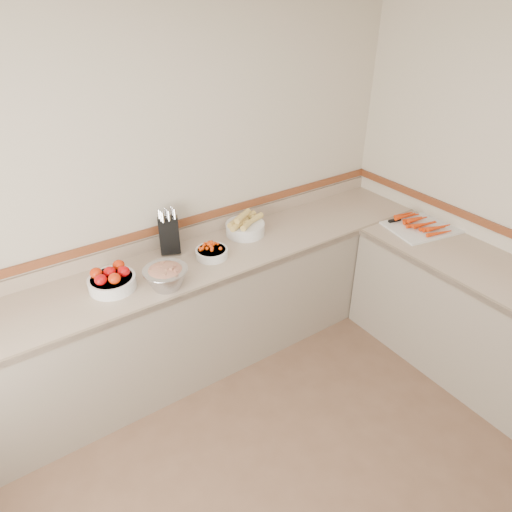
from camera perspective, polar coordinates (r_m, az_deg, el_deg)
back_wall at (r=3.33m, az=-11.45°, el=7.49°), size 4.00×0.00×4.00m
counter_back at (r=3.50m, az=-7.82°, el=-7.03°), size 4.00×0.65×1.08m
dishwasher at (r=3.74m, az=27.95°, el=-8.72°), size 0.63×0.60×0.84m
knife_block at (r=3.34m, az=-10.80°, el=2.71°), size 0.20×0.21×0.34m
tomato_bowl at (r=3.06m, az=-17.58°, el=-2.87°), size 0.30×0.30×0.15m
cherry_tomato_bowl at (r=3.28m, az=-5.59°, el=0.58°), size 0.23×0.23×0.13m
corn_bowl at (r=3.55m, az=-1.39°, el=3.74°), size 0.34×0.31×0.18m
rhubarb_bowl at (r=2.98m, az=-11.20°, el=-2.46°), size 0.29×0.29×0.17m
cutting_board at (r=3.89m, az=19.88°, el=3.65°), size 0.59×0.50×0.07m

